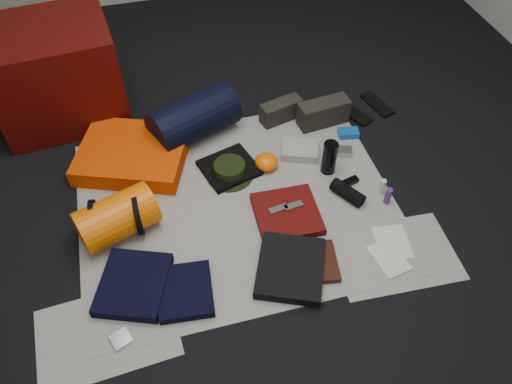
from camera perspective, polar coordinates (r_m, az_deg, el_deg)
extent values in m
cube|color=black|center=(2.60, -2.16, -1.53)|extent=(4.50, 4.50, 0.02)
cube|color=#B1ACA3|center=(2.59, -2.17, -1.35)|extent=(1.60, 1.30, 0.01)
cube|color=#B1ACA3|center=(2.29, -16.67, -15.13)|extent=(0.61, 0.44, 0.00)
cube|color=#B1ACA3|center=(2.48, 15.50, -6.92)|extent=(0.60, 0.43, 0.00)
cube|color=#480805|center=(3.15, -21.88, 12.44)|extent=(0.74, 0.63, 0.57)
cube|color=#E73F02|center=(2.84, -13.89, 4.22)|extent=(0.69, 0.63, 0.10)
cylinder|color=#EC6103|center=(2.48, -15.61, -2.83)|extent=(0.42, 0.33, 0.22)
cylinder|color=black|center=(2.49, -17.86, -3.26)|extent=(0.02, 0.22, 0.22)
cylinder|color=black|center=(2.47, -13.34, -2.39)|extent=(0.02, 0.22, 0.22)
cylinder|color=black|center=(2.88, -7.13, 8.37)|extent=(0.55, 0.42, 0.26)
cylinder|color=black|center=(2.72, -3.01, 2.00)|extent=(0.32, 0.32, 0.01)
cylinder|color=black|center=(2.69, -3.04, 2.60)|extent=(0.17, 0.17, 0.07)
cube|color=#2B2821|center=(3.02, 2.87, 9.25)|extent=(0.27, 0.15, 0.13)
cube|color=#2B2821|center=(3.01, 7.71, 8.97)|extent=(0.31, 0.15, 0.15)
cube|color=black|center=(3.15, 10.99, 8.84)|extent=(0.20, 0.27, 0.01)
cube|color=black|center=(3.25, 13.68, 9.74)|extent=(0.15, 0.26, 0.01)
cube|color=black|center=(2.34, -13.80, -10.22)|extent=(0.39, 0.42, 0.05)
cube|color=black|center=(2.28, -8.08, -11.17)|extent=(0.26, 0.30, 0.04)
cube|color=black|center=(2.32, 3.96, -8.66)|extent=(0.41, 0.43, 0.05)
cube|color=black|center=(2.74, -3.08, 2.78)|extent=(0.35, 0.33, 0.03)
cube|color=#530B09|center=(2.51, 3.56, -2.51)|extent=(0.33, 0.33, 0.04)
ellipsoid|color=#EC6103|center=(2.73, 1.21, 3.47)|extent=(0.16, 0.16, 0.08)
cube|color=gray|center=(2.82, 5.03, 4.76)|extent=(0.24, 0.21, 0.05)
cylinder|color=black|center=(2.70, 8.38, 3.91)|extent=(0.10, 0.10, 0.20)
cylinder|color=black|center=(2.62, 10.42, -0.06)|extent=(0.16, 0.20, 0.07)
cube|color=#B4B5B9|center=(2.85, 9.83, 4.56)|extent=(0.12, 0.09, 0.04)
cube|color=#10549D|center=(2.98, 10.51, 6.64)|extent=(0.13, 0.09, 0.04)
cylinder|color=#4F2373|center=(2.64, 14.84, -0.44)|extent=(0.04, 0.04, 0.10)
cylinder|color=silver|center=(2.68, 14.23, 0.60)|extent=(0.04, 0.04, 0.09)
cube|color=black|center=(2.37, 7.46, -7.90)|extent=(0.18, 0.24, 0.03)
cube|color=beige|center=(2.45, 14.91, -7.34)|extent=(0.17, 0.21, 0.01)
cube|color=beige|center=(2.51, 15.33, -5.60)|extent=(0.18, 0.22, 0.01)
cube|color=black|center=(2.71, 10.66, 1.16)|extent=(0.11, 0.06, 0.02)
cube|color=#B4B5B9|center=(2.25, -15.20, -15.90)|extent=(0.10, 0.10, 0.01)
cylinder|color=silver|center=(2.74, -2.84, 3.75)|extent=(0.05, 0.05, 0.04)
cube|color=#B4B5B9|center=(2.50, 2.58, -1.95)|extent=(0.10, 0.05, 0.01)
cube|color=#B4B5B9|center=(2.51, 4.32, -1.58)|extent=(0.10, 0.05, 0.01)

